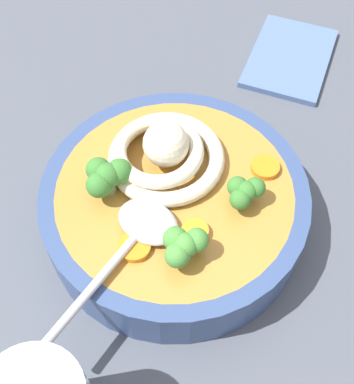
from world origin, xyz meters
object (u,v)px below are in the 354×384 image
at_px(soup_bowl, 177,208).
at_px(noodle_pile, 164,153).
at_px(folded_napkin, 290,58).
at_px(soup_spoon, 139,233).

bearing_deg(soup_bowl, noodle_pile, -120.72).
xyz_separation_m(soup_bowl, folded_napkin, (-0.29, -0.04, -0.03)).
bearing_deg(soup_bowl, soup_spoon, 4.31).
height_order(soup_spoon, folded_napkin, soup_spoon).
height_order(soup_bowl, soup_spoon, soup_spoon).
bearing_deg(folded_napkin, noodle_pile, 2.20).
height_order(noodle_pile, soup_spoon, noodle_pile).
xyz_separation_m(noodle_pile, soup_spoon, (0.08, 0.04, -0.01)).
xyz_separation_m(soup_spoon, folded_napkin, (-0.35, -0.05, -0.06)).
xyz_separation_m(soup_bowl, soup_spoon, (0.06, 0.00, 0.04)).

